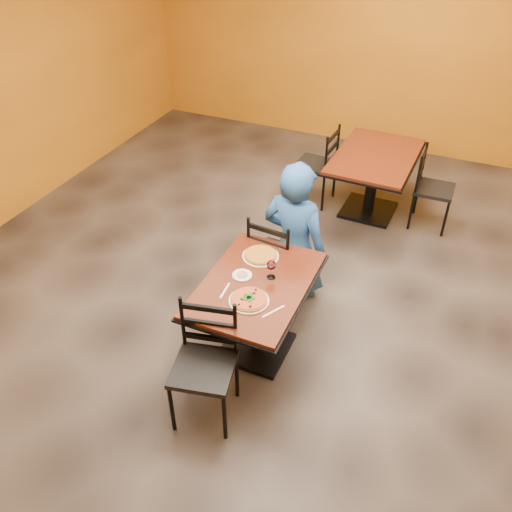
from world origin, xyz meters
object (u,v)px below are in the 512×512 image
at_px(pizza_main, 249,299).
at_px(pizza_far, 261,255).
at_px(table_second, 374,170).
at_px(chair_main_far, 277,256).
at_px(side_plate, 242,275).
at_px(wine_glass, 271,268).
at_px(table_main, 256,301).
at_px(plate_far, 261,256).
at_px(chair_second_right, 434,190).
at_px(diner, 295,229).
at_px(plate_main, 249,301).
at_px(chair_second_left, 315,165).
at_px(chair_main_near, 203,369).

relative_size(pizza_main, pizza_far, 1.01).
height_order(table_second, chair_main_far, chair_main_far).
xyz_separation_m(side_plate, wine_glass, (0.22, 0.07, 0.08)).
height_order(table_main, plate_far, plate_far).
height_order(plate_far, pizza_far, pizza_far).
bearing_deg(chair_second_right, table_second, 89.34).
bearing_deg(plate_far, pizza_far, 0.00).
distance_m(diner, wine_glass, 0.83).
bearing_deg(side_plate, diner, 81.48).
bearing_deg(pizza_main, wine_glass, 82.20).
xyz_separation_m(chair_main_far, pizza_far, (0.00, -0.40, 0.30)).
relative_size(table_second, plate_main, 4.37).
relative_size(plate_main, side_plate, 1.94).
bearing_deg(plate_far, chair_second_left, 96.47).
bearing_deg(plate_far, plate_main, -75.78).
height_order(table_second, wine_glass, wine_glass).
xyz_separation_m(pizza_far, wine_glass, (0.19, -0.22, 0.07)).
xyz_separation_m(chair_second_left, plate_main, (0.40, -2.84, 0.28)).
bearing_deg(pizza_far, wine_glass, -49.78).
distance_m(plate_main, plate_far, 0.57).
relative_size(chair_second_right, pizza_main, 3.24).
relative_size(chair_main_near, pizza_main, 3.42).
xyz_separation_m(chair_second_left, side_plate, (0.22, -2.58, 0.28)).
distance_m(chair_main_near, diner, 1.70).
distance_m(table_main, pizza_main, 0.31).
bearing_deg(wine_glass, chair_main_far, 106.81).
height_order(chair_main_near, pizza_main, chair_main_near).
bearing_deg(chair_second_left, chair_second_right, 93.37).
distance_m(chair_main_near, chair_main_far, 1.49).
distance_m(chair_main_far, pizza_main, 1.01).
height_order(table_second, pizza_main, pizza_main).
distance_m(chair_second_left, chair_second_right, 1.41).
distance_m(plate_far, pizza_far, 0.02).
xyz_separation_m(diner, plate_far, (-0.10, -0.60, 0.07)).
xyz_separation_m(plate_far, wine_glass, (0.19, -0.22, 0.08)).
bearing_deg(chair_main_far, pizza_far, 96.24).
relative_size(table_second, pizza_main, 4.77).
height_order(plate_main, side_plate, same).
height_order(diner, side_plate, diner).
bearing_deg(table_main, wine_glass, 52.03).
bearing_deg(chair_main_near, wine_glass, 66.67).
bearing_deg(wine_glass, table_main, -127.97).
bearing_deg(chair_main_near, table_main, 71.35).
relative_size(table_second, side_plate, 8.46).
height_order(pizza_main, pizza_far, same).
xyz_separation_m(table_main, plate_main, (0.04, -0.22, 0.20)).
relative_size(table_second, chair_second_right, 1.47).
xyz_separation_m(chair_second_right, diner, (-1.05, -1.69, 0.23)).
bearing_deg(table_main, table_second, 82.52).
bearing_deg(side_plate, plate_far, 83.04).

